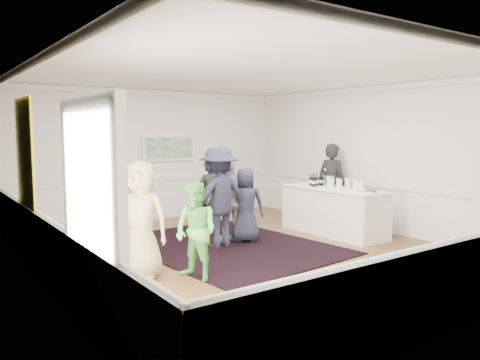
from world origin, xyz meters
TOP-DOWN VIEW (x-y plane):
  - floor at (0.00, 0.00)m, footprint 8.00×8.00m
  - ceiling at (0.00, 0.00)m, footprint 7.00×8.00m
  - wall_left at (-3.50, 0.00)m, footprint 0.02×8.00m
  - wall_right at (3.50, 0.00)m, footprint 0.02×8.00m
  - wall_back at (0.00, 4.00)m, footprint 7.00×0.02m
  - wall_front at (0.00, -4.00)m, footprint 7.00×0.02m
  - wainscoting at (0.00, 0.00)m, footprint 7.00×8.00m
  - mirror at (-3.45, 1.30)m, footprint 0.05×1.25m
  - doorway at (-3.45, -1.90)m, footprint 0.10×1.78m
  - landscape_painting at (0.40, 3.95)m, footprint 1.44×0.06m
  - area_rug at (-0.07, 0.63)m, footprint 3.52×4.43m
  - serving_table at (2.42, 0.24)m, footprint 0.92×2.43m
  - bartender at (3.20, 1.04)m, footprint 0.57×0.77m
  - guest_tan at (-2.20, -0.25)m, footprint 1.01×1.01m
  - guest_green at (-1.56, -0.79)m, footprint 0.74×0.84m
  - guest_lilac at (0.19, 0.89)m, footprint 1.04×0.65m
  - guest_dark_a at (-0.20, 0.70)m, footprint 1.26×0.76m
  - guest_dark_b at (0.24, 1.79)m, footprint 0.61×0.42m
  - guest_navy at (0.43, 0.72)m, footprint 0.87×0.79m
  - wine_bottles at (2.44, 0.75)m, footprint 0.42×0.32m
  - juice_pitchers at (2.44, -0.10)m, footprint 0.37×0.71m
  - ice_bucket at (2.51, 0.48)m, footprint 0.26×0.26m
  - nut_bowl at (2.37, -0.78)m, footprint 0.26×0.26m

SIDE VIEW (x-z plane):
  - floor at x=0.00m, z-range 0.00..0.00m
  - area_rug at x=-0.07m, z-range 0.00..0.02m
  - serving_table at x=2.42m, z-range 0.00..0.99m
  - wainscoting at x=0.00m, z-range 0.00..1.00m
  - guest_green at x=-1.56m, z-range 0.00..1.46m
  - guest_navy at x=0.43m, z-range 0.00..1.49m
  - guest_dark_b at x=0.24m, z-range 0.00..1.61m
  - guest_lilac at x=0.19m, z-range 0.00..1.65m
  - guest_tan at x=-2.20m, z-range 0.00..1.77m
  - bartender at x=3.20m, z-range 0.00..1.91m
  - guest_dark_a at x=-0.20m, z-range 0.00..1.92m
  - nut_bowl at x=2.37m, z-range 0.99..1.06m
  - ice_bucket at x=2.51m, z-range 0.98..1.22m
  - juice_pitchers at x=2.44m, z-range 0.99..1.23m
  - wine_bottles at x=2.44m, z-range 0.99..1.30m
  - doorway at x=-3.45m, z-range 0.14..2.70m
  - wall_left at x=-3.50m, z-range 0.00..3.20m
  - wall_right at x=3.50m, z-range 0.00..3.20m
  - wall_back at x=0.00m, z-range 0.00..3.20m
  - wall_front at x=0.00m, z-range 0.00..3.20m
  - landscape_painting at x=0.40m, z-range 1.45..2.11m
  - mirror at x=-3.45m, z-range 0.88..2.73m
  - ceiling at x=0.00m, z-range 3.19..3.21m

